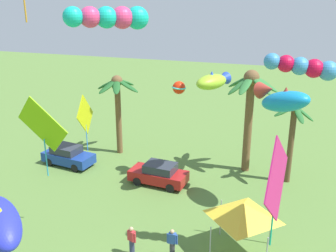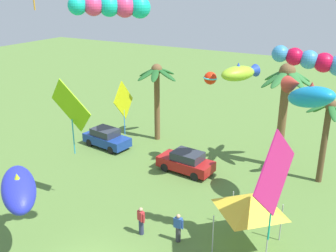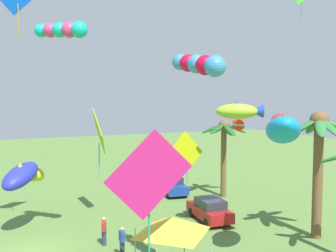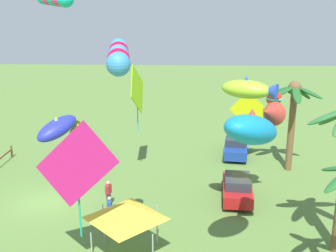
{
  "view_description": "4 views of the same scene",
  "coord_description": "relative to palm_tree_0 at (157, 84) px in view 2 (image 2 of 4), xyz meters",
  "views": [
    {
      "loc": [
        7.2,
        -10.99,
        12.43
      ],
      "look_at": [
        1.13,
        7.43,
        5.72
      ],
      "focal_mm": 41.45,
      "sensor_mm": 36.0,
      "label": 1
    },
    {
      "loc": [
        10.17,
        -10.42,
        12.45
      ],
      "look_at": [
        0.54,
        6.46,
        5.26
      ],
      "focal_mm": 41.63,
      "sensor_mm": 36.0,
      "label": 2
    },
    {
      "loc": [
        20.94,
        -1.6,
        8.24
      ],
      "look_at": [
        0.83,
        7.61,
        6.58
      ],
      "focal_mm": 41.26,
      "sensor_mm": 36.0,
      "label": 3
    },
    {
      "loc": [
        21.99,
        8.2,
        11.2
      ],
      "look_at": [
        1.76,
        7.38,
        5.32
      ],
      "focal_mm": 44.05,
      "sensor_mm": 36.0,
      "label": 4
    }
  ],
  "objects": [
    {
      "name": "spectator_1",
      "position": [
        6.15,
        -11.76,
        -3.93
      ],
      "size": [
        0.52,
        0.35,
        1.59
      ],
      "color": "#2D3351",
      "rests_on": "ground"
    },
    {
      "name": "palm_tree_0",
      "position": [
        0.0,
        0.0,
        0.0
      ],
      "size": [
        3.71,
        3.73,
        6.4
      ],
      "color": "brown",
      "rests_on": "ground"
    },
    {
      "name": "parked_car_0",
      "position": [
        -2.68,
        -3.41,
        -4.0
      ],
      "size": [
        4.09,
        2.2,
        1.51
      ],
      "color": "navy",
      "rests_on": "ground"
    },
    {
      "name": "parked_car_1",
      "position": [
        4.89,
        -4.21,
        -4.0
      ],
      "size": [
        4.02,
        2.01,
        1.51
      ],
      "color": "#A51919",
      "rests_on": "ground"
    },
    {
      "name": "spectator_0",
      "position": [
        8.12,
        -11.34,
        -3.93
      ],
      "size": [
        0.55,
        0.26,
        1.59
      ],
      "color": "#38383D",
      "rests_on": "ground"
    },
    {
      "name": "kite_tube_8",
      "position": [
        13.28,
        -9.77,
        4.78
      ],
      "size": [
        3.0,
        1.08,
        1.08
      ],
      "color": "#3685C1"
    },
    {
      "name": "kite_ball_7",
      "position": [
        5.79,
        -2.62,
        1.71
      ],
      "size": [
        1.33,
        1.33,
        0.86
      ],
      "color": "red"
    },
    {
      "name": "kite_fish_5",
      "position": [
        12.45,
        -4.76,
        2.02
      ],
      "size": [
        3.74,
        3.3,
        2.01
      ],
      "color": "#1384C5"
    },
    {
      "name": "kite_diamond_0",
      "position": [
        0.79,
        -10.6,
        1.11
      ],
      "size": [
        3.27,
        0.7,
        4.53
      ],
      "color": "#7DC00C"
    },
    {
      "name": "kite_fish_3",
      "position": [
        8.43,
        -4.38,
        2.7
      ],
      "size": [
        2.13,
        2.85,
        1.09
      ],
      "color": "#94C52A"
    },
    {
      "name": "kite_diamond_9",
      "position": [
        -1.43,
        -2.61,
        -0.95
      ],
      "size": [
        0.55,
        3.14,
        4.43
      ],
      "color": "#C2C911"
    },
    {
      "name": "palm_tree_2",
      "position": [
        10.21,
        -0.13,
        0.67
      ],
      "size": [
        3.76,
        3.89,
        7.46
      ],
      "color": "brown",
      "rests_on": "ground"
    },
    {
      "name": "festival_tent",
      "position": [
        11.29,
        -10.0,
        -2.28
      ],
      "size": [
        2.86,
        2.86,
        2.85
      ],
      "color": "#9E9EA3",
      "rests_on": "ground"
    },
    {
      "name": "kite_tube_6",
      "position": [
        6.62,
        -13.89,
        6.85
      ],
      "size": [
        2.43,
        2.37,
        0.86
      ],
      "color": "#13BCA5"
    },
    {
      "name": "kite_diamond_10",
      "position": [
        12.7,
        -11.67,
        0.38
      ],
      "size": [
        0.7,
        3.54,
        4.98
      ],
      "color": "#B61A65"
    },
    {
      "name": "palm_tree_1",
      "position": [
        13.2,
        -1.06,
        -0.66
      ],
      "size": [
        2.66,
        2.77,
        5.74
      ],
      "color": "brown",
      "rests_on": "ground"
    },
    {
      "name": "kite_fish_4",
      "position": [
        2.0,
        -15.66,
        -1.27
      ],
      "size": [
        3.61,
        3.21,
        2.02
      ],
      "color": "#252DC2"
    }
  ]
}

